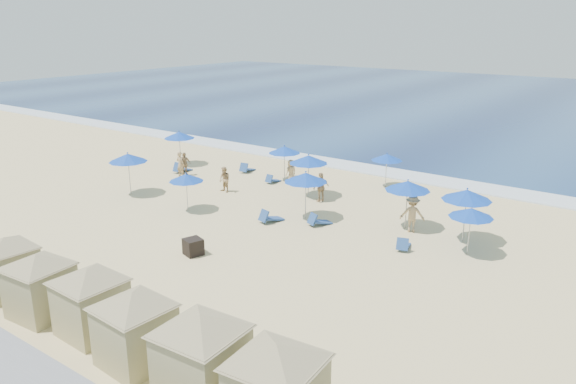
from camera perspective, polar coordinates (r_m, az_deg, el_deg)
The scene contains 32 objects.
ground at distance 27.77m, azimuth -6.03°, elevation -4.51°, with size 160.00×160.00×0.00m, color beige.
ocean at distance 76.74m, azimuth 22.86°, elevation 8.13°, with size 160.00×80.00×0.06m, color navy.
surf_line at distance 40.01m, azimuth 8.96°, elevation 2.18°, with size 160.00×2.50×0.08m, color white.
trash_bin at distance 25.78m, azimuth -9.60°, elevation -5.51°, with size 0.75×0.75×0.75m, color black.
cabana_0 at distance 24.14m, azimuth -26.67°, elevation -6.02°, with size 4.02×4.02×2.53m.
cabana_1 at distance 21.88m, azimuth -24.00°, elevation -7.88°, with size 4.12×4.12×2.59m.
cabana_2 at distance 20.02m, azimuth -19.48°, elevation -9.61°, with size 4.19×4.19×2.63m.
cabana_3 at distance 17.97m, azimuth -15.36°, elevation -12.35°, with size 4.22×4.22×2.65m.
cabana_4 at distance 16.13m, azimuth -8.81°, elevation -15.14°, with size 4.49×4.49×2.82m.
cabana_5 at distance 14.78m, azimuth -1.18°, elevation -18.29°, with size 4.45×4.45×2.80m.
umbrella_0 at distance 41.63m, azimuth -10.99°, elevation 5.70°, with size 2.23×2.23×2.54m.
umbrella_1 at distance 35.03m, azimuth -15.95°, elevation 3.37°, with size 2.30×2.30×2.62m.
umbrella_2 at distance 31.30m, azimuth -10.31°, elevation 1.44°, with size 1.92×1.92×2.18m.
umbrella_3 at distance 36.74m, azimuth -0.37°, elevation 4.31°, with size 2.09×2.09×2.38m.
umbrella_4 at distance 33.29m, azimuth 2.10°, elevation 3.33°, with size 2.31×2.31×2.63m.
umbrella_5 at distance 29.45m, azimuth 1.81°, elevation 1.50°, with size 2.30×2.30×2.62m.
umbrella_6 at distance 28.67m, azimuth 12.07°, elevation 0.63°, with size 2.27×2.27×2.59m.
umbrella_7 at distance 35.81m, azimuth 10.01°, elevation 3.50°, with size 1.96×1.96×2.23m.
umbrella_8 at distance 27.60m, azimuth 17.71°, elevation -0.29°, with size 2.35×2.35×2.68m.
umbrella_9 at distance 26.25m, azimuth 18.12°, elevation -2.01°, with size 1.99×1.99×2.27m.
beach_chair_0 at distance 39.83m, azimuth -10.80°, elevation 2.35°, with size 0.73×1.45×0.77m.
beach_chair_1 at distance 39.30m, azimuth -4.24°, elevation 2.39°, with size 0.76×1.38×0.72m.
beach_chair_2 at distance 36.59m, azimuth -1.63°, elevation 1.26°, with size 0.57×1.15×0.62m.
beach_chair_3 at distance 29.46m, azimuth -1.91°, elevation -2.60°, with size 0.95×1.46×0.74m.
beach_chair_4 at distance 29.05m, azimuth 3.04°, elevation -2.94°, with size 1.02×1.39×0.70m.
beach_chair_5 at distance 26.57m, azimuth 11.63°, elevation -5.26°, with size 0.86×1.32×0.67m.
beachgoer_0 at distance 38.56m, azimuth -10.88°, elevation 2.79°, with size 0.64×0.42×1.74m, color tan.
beachgoer_1 at distance 34.66m, azimuth -6.46°, elevation 1.25°, with size 0.77×0.60×1.59m, color tan.
beachgoer_2 at distance 32.63m, azimuth 3.38°, elevation 0.48°, with size 1.03×0.43×1.75m, color tan.
beachgoer_3 at distance 28.60m, azimuth 12.51°, elevation -2.17°, with size 1.22×0.70×1.89m, color tan.
beachgoer_4 at distance 36.38m, azimuth 0.32°, elevation 2.10°, with size 0.76×0.50×1.57m, color tan.
beachgoer_5 at distance 38.84m, azimuth -10.48°, elevation 2.81°, with size 0.94×0.39×1.61m, color tan.
Camera 1 is at (17.49, -19.04, 10.15)m, focal length 35.00 mm.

